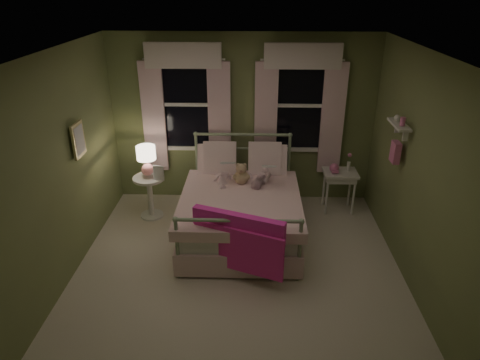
{
  "coord_description": "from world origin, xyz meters",
  "views": [
    {
      "loc": [
        0.16,
        -4.21,
        3.25
      ],
      "look_at": [
        0.01,
        0.59,
        1.0
      ],
      "focal_mm": 32.0,
      "sensor_mm": 36.0,
      "label": 1
    }
  ],
  "objects_px": {
    "bed": "(241,210)",
    "child_left": "(222,160)",
    "nightstand_left": "(150,191)",
    "nightstand_right": "(340,178)",
    "table_lamp": "(146,158)",
    "child_right": "(262,160)",
    "teddy_bear": "(241,175)"
  },
  "relations": [
    {
      "from": "bed",
      "to": "child_left",
      "type": "xyz_separation_m",
      "value": [
        -0.28,
        0.42,
        0.56
      ]
    },
    {
      "from": "table_lamp",
      "to": "nightstand_right",
      "type": "distance_m",
      "value": 2.88
    },
    {
      "from": "bed",
      "to": "nightstand_left",
      "type": "bearing_deg",
      "value": 161.5
    },
    {
      "from": "child_right",
      "to": "nightstand_right",
      "type": "bearing_deg",
      "value": -148.79
    },
    {
      "from": "child_left",
      "to": "nightstand_right",
      "type": "bearing_deg",
      "value": -172.43
    },
    {
      "from": "nightstand_left",
      "to": "teddy_bear",
      "type": "bearing_deg",
      "value": -8.05
    },
    {
      "from": "child_right",
      "to": "nightstand_left",
      "type": "distance_m",
      "value": 1.73
    },
    {
      "from": "child_right",
      "to": "nightstand_right",
      "type": "xyz_separation_m",
      "value": [
        1.19,
        0.32,
        -0.41
      ]
    },
    {
      "from": "table_lamp",
      "to": "teddy_bear",
      "type": "bearing_deg",
      "value": -8.05
    },
    {
      "from": "child_left",
      "to": "nightstand_right",
      "type": "xyz_separation_m",
      "value": [
        1.75,
        0.32,
        -0.39
      ]
    },
    {
      "from": "nightstand_left",
      "to": "nightstand_right",
      "type": "bearing_deg",
      "value": 5.72
    },
    {
      "from": "child_left",
      "to": "nightstand_right",
      "type": "relative_size",
      "value": 1.17
    },
    {
      "from": "bed",
      "to": "child_right",
      "type": "xyz_separation_m",
      "value": [
        0.28,
        0.42,
        0.57
      ]
    },
    {
      "from": "teddy_bear",
      "to": "bed",
      "type": "bearing_deg",
      "value": -90.0
    },
    {
      "from": "bed",
      "to": "nightstand_left",
      "type": "relative_size",
      "value": 3.13
    },
    {
      "from": "child_right",
      "to": "teddy_bear",
      "type": "relative_size",
      "value": 2.39
    },
    {
      "from": "teddy_bear",
      "to": "nightstand_right",
      "type": "bearing_deg",
      "value": 17.93
    },
    {
      "from": "teddy_bear",
      "to": "nightstand_right",
      "type": "relative_size",
      "value": 0.51
    },
    {
      "from": "child_right",
      "to": "table_lamp",
      "type": "bearing_deg",
      "value": 15.08
    },
    {
      "from": "child_right",
      "to": "nightstand_left",
      "type": "relative_size",
      "value": 1.2
    },
    {
      "from": "child_left",
      "to": "teddy_bear",
      "type": "height_order",
      "value": "child_left"
    },
    {
      "from": "child_left",
      "to": "table_lamp",
      "type": "height_order",
      "value": "child_left"
    },
    {
      "from": "table_lamp",
      "to": "nightstand_right",
      "type": "height_order",
      "value": "table_lamp"
    },
    {
      "from": "bed",
      "to": "nightstand_right",
      "type": "height_order",
      "value": "bed"
    },
    {
      "from": "table_lamp",
      "to": "child_right",
      "type": "bearing_deg",
      "value": -1.2
    },
    {
      "from": "child_left",
      "to": "table_lamp",
      "type": "relative_size",
      "value": 1.66
    },
    {
      "from": "child_right",
      "to": "nightstand_left",
      "type": "bearing_deg",
      "value": 15.08
    },
    {
      "from": "teddy_bear",
      "to": "table_lamp",
      "type": "relative_size",
      "value": 0.72
    },
    {
      "from": "child_left",
      "to": "nightstand_left",
      "type": "xyz_separation_m",
      "value": [
        -1.08,
        0.03,
        -0.53
      ]
    },
    {
      "from": "nightstand_right",
      "to": "bed",
      "type": "bearing_deg",
      "value": -153.34
    },
    {
      "from": "table_lamp",
      "to": "nightstand_right",
      "type": "xyz_separation_m",
      "value": [
        2.83,
        0.28,
        -0.4
      ]
    },
    {
      "from": "bed",
      "to": "nightstand_left",
      "type": "distance_m",
      "value": 1.44
    }
  ]
}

